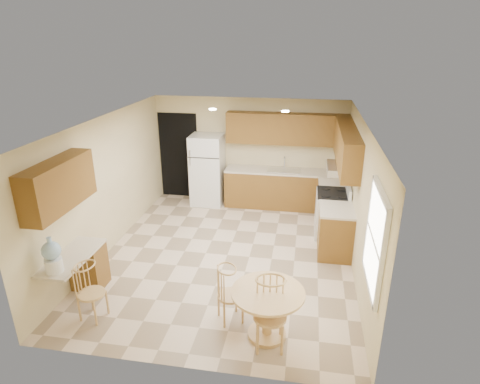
% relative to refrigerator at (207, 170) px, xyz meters
% --- Properties ---
extents(floor, '(5.50, 5.50, 0.00)m').
position_rel_refrigerator_xyz_m(floor, '(0.95, -2.40, -0.84)').
color(floor, beige).
rests_on(floor, ground).
extents(ceiling, '(4.50, 5.50, 0.02)m').
position_rel_refrigerator_xyz_m(ceiling, '(0.95, -2.40, 1.66)').
color(ceiling, white).
rests_on(ceiling, wall_back).
extents(wall_back, '(4.50, 0.02, 2.50)m').
position_rel_refrigerator_xyz_m(wall_back, '(0.95, 0.35, 0.41)').
color(wall_back, beige).
rests_on(wall_back, floor).
extents(wall_front, '(4.50, 0.02, 2.50)m').
position_rel_refrigerator_xyz_m(wall_front, '(0.95, -5.15, 0.41)').
color(wall_front, beige).
rests_on(wall_front, floor).
extents(wall_left, '(0.02, 5.50, 2.50)m').
position_rel_refrigerator_xyz_m(wall_left, '(-1.30, -2.40, 0.41)').
color(wall_left, beige).
rests_on(wall_left, floor).
extents(wall_right, '(0.02, 5.50, 2.50)m').
position_rel_refrigerator_xyz_m(wall_right, '(3.20, -2.40, 0.41)').
color(wall_right, beige).
rests_on(wall_right, floor).
extents(doorway, '(0.90, 0.02, 2.10)m').
position_rel_refrigerator_xyz_m(doorway, '(-0.80, 0.34, 0.21)').
color(doorway, black).
rests_on(doorway, floor).
extents(base_cab_back, '(2.75, 0.60, 0.87)m').
position_rel_refrigerator_xyz_m(base_cab_back, '(1.83, 0.05, -0.40)').
color(base_cab_back, brown).
rests_on(base_cab_back, floor).
extents(counter_back, '(2.75, 0.63, 0.04)m').
position_rel_refrigerator_xyz_m(counter_back, '(1.83, 0.05, 0.05)').
color(counter_back, beige).
rests_on(counter_back, base_cab_back).
extents(base_cab_right_a, '(0.60, 0.59, 0.87)m').
position_rel_refrigerator_xyz_m(base_cab_right_a, '(2.90, -0.54, -0.40)').
color(base_cab_right_a, brown).
rests_on(base_cab_right_a, floor).
extents(counter_right_a, '(0.63, 0.59, 0.04)m').
position_rel_refrigerator_xyz_m(counter_right_a, '(2.90, -0.54, 0.05)').
color(counter_right_a, beige).
rests_on(counter_right_a, base_cab_right_a).
extents(base_cab_right_b, '(0.60, 0.80, 0.87)m').
position_rel_refrigerator_xyz_m(base_cab_right_b, '(2.90, -2.00, -0.40)').
color(base_cab_right_b, brown).
rests_on(base_cab_right_b, floor).
extents(counter_right_b, '(0.63, 0.80, 0.04)m').
position_rel_refrigerator_xyz_m(counter_right_b, '(2.90, -2.00, 0.05)').
color(counter_right_b, beige).
rests_on(counter_right_b, base_cab_right_b).
extents(upper_cab_back, '(2.75, 0.33, 0.70)m').
position_rel_refrigerator_xyz_m(upper_cab_back, '(1.83, 0.19, 1.01)').
color(upper_cab_back, brown).
rests_on(upper_cab_back, wall_back).
extents(upper_cab_right, '(0.33, 2.42, 0.70)m').
position_rel_refrigerator_xyz_m(upper_cab_right, '(3.04, -1.19, 1.01)').
color(upper_cab_right, brown).
rests_on(upper_cab_right, wall_right).
extents(upper_cab_left, '(0.33, 1.40, 0.70)m').
position_rel_refrigerator_xyz_m(upper_cab_left, '(-1.13, -4.00, 1.01)').
color(upper_cab_left, brown).
rests_on(upper_cab_left, wall_left).
extents(sink, '(0.78, 0.44, 0.01)m').
position_rel_refrigerator_xyz_m(sink, '(1.80, 0.05, 0.07)').
color(sink, silver).
rests_on(sink, counter_back).
extents(range_hood, '(0.50, 0.76, 0.14)m').
position_rel_refrigerator_xyz_m(range_hood, '(2.95, -1.22, 0.58)').
color(range_hood, silver).
rests_on(range_hood, upper_cab_right).
extents(desk_pedestal, '(0.48, 0.42, 0.72)m').
position_rel_refrigerator_xyz_m(desk_pedestal, '(-1.05, -3.72, -0.48)').
color(desk_pedestal, brown).
rests_on(desk_pedestal, floor).
extents(desk_top, '(0.50, 1.20, 0.04)m').
position_rel_refrigerator_xyz_m(desk_top, '(-1.05, -4.10, -0.09)').
color(desk_top, beige).
rests_on(desk_top, desk_pedestal).
extents(window, '(0.06, 1.12, 1.30)m').
position_rel_refrigerator_xyz_m(window, '(3.18, -4.25, 0.66)').
color(window, white).
rests_on(window, wall_right).
extents(can_light_a, '(0.14, 0.14, 0.02)m').
position_rel_refrigerator_xyz_m(can_light_a, '(0.45, -1.20, 1.65)').
color(can_light_a, white).
rests_on(can_light_a, ceiling).
extents(can_light_b, '(0.14, 0.14, 0.02)m').
position_rel_refrigerator_xyz_m(can_light_b, '(1.85, -1.20, 1.65)').
color(can_light_b, white).
rests_on(can_light_b, ceiling).
extents(refrigerator, '(0.74, 0.72, 1.68)m').
position_rel_refrigerator_xyz_m(refrigerator, '(0.00, 0.00, 0.00)').
color(refrigerator, white).
rests_on(refrigerator, floor).
extents(stove, '(0.65, 0.76, 1.09)m').
position_rel_refrigerator_xyz_m(stove, '(2.88, -1.22, -0.37)').
color(stove, white).
rests_on(stove, floor).
extents(dining_table, '(0.97, 0.97, 0.72)m').
position_rel_refrigerator_xyz_m(dining_table, '(1.90, -4.42, -0.37)').
color(dining_table, tan).
rests_on(dining_table, floor).
extents(chair_table_a, '(0.38, 0.48, 0.86)m').
position_rel_refrigerator_xyz_m(chair_table_a, '(1.35, -4.25, -0.32)').
color(chair_table_a, tan).
rests_on(chair_table_a, floor).
extents(chair_table_b, '(0.43, 0.44, 0.98)m').
position_rel_refrigerator_xyz_m(chair_table_b, '(1.95, -4.69, -0.24)').
color(chair_table_b, tan).
rests_on(chair_table_b, floor).
extents(chair_desk, '(0.38, 0.49, 0.85)m').
position_rel_refrigerator_xyz_m(chair_desk, '(-0.60, -4.53, -0.32)').
color(chair_desk, tan).
rests_on(chair_desk, floor).
extents(water_crock, '(0.26, 0.26, 0.53)m').
position_rel_refrigerator_xyz_m(water_crock, '(-1.05, -4.52, 0.17)').
color(water_crock, white).
rests_on(water_crock, desk_top).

